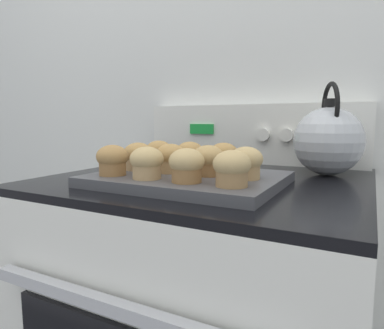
{
  "coord_description": "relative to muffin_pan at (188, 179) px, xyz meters",
  "views": [
    {
      "loc": [
        0.36,
        -0.41,
        1.03
      ],
      "look_at": [
        0.0,
        0.26,
        0.93
      ],
      "focal_mm": 32.0,
      "sensor_mm": 36.0,
      "label": 1
    }
  ],
  "objects": [
    {
      "name": "muffin_r1_c2",
      "position": [
        0.05,
        0.0,
        0.04
      ],
      "size": [
        0.07,
        0.07,
        0.07
      ],
      "color": "olive",
      "rests_on": "muffin_pan"
    },
    {
      "name": "muffin_r0_c3",
      "position": [
        0.14,
        -0.09,
        0.04
      ],
      "size": [
        0.07,
        0.07,
        0.07
      ],
      "color": "#A37A4C",
      "rests_on": "muffin_pan"
    },
    {
      "name": "muffin_r1_c1",
      "position": [
        -0.05,
        0.0,
        0.04
      ],
      "size": [
        0.07,
        0.07,
        0.07
      ],
      "color": "tan",
      "rests_on": "muffin_pan"
    },
    {
      "name": "tea_kettle",
      "position": [
        0.26,
        0.28,
        0.08
      ],
      "size": [
        0.18,
        0.2,
        0.24
      ],
      "color": "silver",
      "rests_on": "stove_range"
    },
    {
      "name": "wall_back",
      "position": [
        0.0,
        0.48,
        0.3
      ],
      "size": [
        8.0,
        0.05,
        2.4
      ],
      "color": "silver",
      "rests_on": "ground_plane"
    },
    {
      "name": "control_panel",
      "position": [
        0.0,
        0.43,
        0.09
      ],
      "size": [
        0.73,
        0.07,
        0.19
      ],
      "color": "white",
      "rests_on": "stove_range"
    },
    {
      "name": "muffin_r0_c1",
      "position": [
        -0.05,
        -0.09,
        0.04
      ],
      "size": [
        0.07,
        0.07,
        0.07
      ],
      "color": "tan",
      "rests_on": "muffin_pan"
    },
    {
      "name": "muffin_r1_c0",
      "position": [
        -0.14,
        0.0,
        0.04
      ],
      "size": [
        0.07,
        0.07,
        0.07
      ],
      "color": "tan",
      "rests_on": "muffin_pan"
    },
    {
      "name": "muffin_pan",
      "position": [
        0.0,
        0.0,
        0.0
      ],
      "size": [
        0.4,
        0.31,
        0.02
      ],
      "color": "#4C4C51",
      "rests_on": "stove_range"
    },
    {
      "name": "muffin_r2_c0",
      "position": [
        -0.14,
        0.09,
        0.04
      ],
      "size": [
        0.07,
        0.07,
        0.07
      ],
      "color": "tan",
      "rests_on": "muffin_pan"
    },
    {
      "name": "muffin_r0_c0",
      "position": [
        -0.14,
        -0.09,
        0.04
      ],
      "size": [
        0.07,
        0.07,
        0.07
      ],
      "color": "olive",
      "rests_on": "muffin_pan"
    },
    {
      "name": "muffin_r2_c2",
      "position": [
        0.05,
        0.09,
        0.04
      ],
      "size": [
        0.07,
        0.07,
        0.07
      ],
      "color": "tan",
      "rests_on": "muffin_pan"
    },
    {
      "name": "muffin_r1_c3",
      "position": [
        0.13,
        0.0,
        0.04
      ],
      "size": [
        0.07,
        0.07,
        0.07
      ],
      "color": "tan",
      "rests_on": "muffin_pan"
    },
    {
      "name": "muffin_r2_c1",
      "position": [
        -0.04,
        0.09,
        0.04
      ],
      "size": [
        0.07,
        0.07,
        0.07
      ],
      "color": "#A37A4C",
      "rests_on": "muffin_pan"
    },
    {
      "name": "muffin_r0_c2",
      "position": [
        0.05,
        -0.09,
        0.04
      ],
      "size": [
        0.07,
        0.07,
        0.07
      ],
      "color": "olive",
      "rests_on": "muffin_pan"
    }
  ]
}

